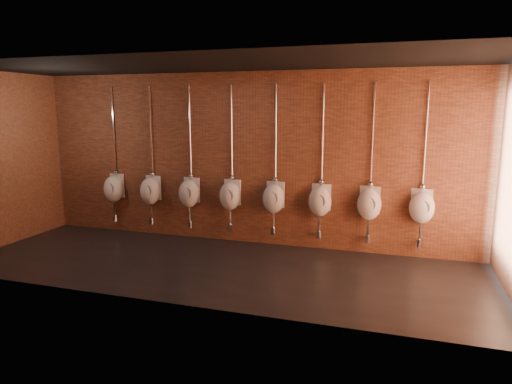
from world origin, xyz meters
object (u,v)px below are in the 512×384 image
urinal_2 (189,193)px  urinal_5 (320,201)px  urinal_1 (150,190)px  urinal_3 (230,195)px  urinal_4 (274,198)px  urinal_6 (369,203)px  urinal_7 (422,207)px  urinal_0 (114,188)px

urinal_2 → urinal_5: 2.55m
urinal_1 → urinal_2: 0.85m
urinal_2 → urinal_3: size_ratio=1.00×
urinal_4 → urinal_6: 1.70m
urinal_2 → urinal_7: bearing=0.0°
urinal_5 → urinal_6: size_ratio=1.00×
urinal_1 → urinal_3: (1.70, 0.00, 0.00)m
urinal_0 → urinal_2: 1.70m
urinal_3 → urinal_5: 1.70m
urinal_4 → urinal_5: (0.85, 0.00, 0.00)m
urinal_0 → urinal_2: same height
urinal_2 → urinal_6: (3.41, 0.00, 0.00)m
urinal_0 → urinal_2: bearing=0.0°
urinal_4 → urinal_5: bearing=0.0°
urinal_0 → urinal_3: 2.55m
urinal_1 → urinal_7: 5.11m
urinal_1 → urinal_4: same height
urinal_0 → urinal_2: (1.70, 0.00, 0.00)m
urinal_3 → urinal_4: (0.85, 0.00, 0.00)m
urinal_3 → urinal_6: bearing=0.0°
urinal_4 → urinal_7: size_ratio=1.00×
urinal_6 → urinal_4: bearing=180.0°
urinal_5 → urinal_7: same height
urinal_3 → urinal_7: size_ratio=1.00×
urinal_1 → urinal_6: (4.26, 0.00, 0.00)m
urinal_0 → urinal_5: size_ratio=1.00×
urinal_2 → urinal_7: same height
urinal_6 → urinal_1: bearing=180.0°
urinal_0 → urinal_5: same height
urinal_1 → urinal_5: bearing=0.0°
urinal_4 → urinal_3: bearing=180.0°
urinal_2 → urinal_3: same height
urinal_3 → urinal_4: same height
urinal_0 → urinal_5: 4.26m
urinal_3 → urinal_7: bearing=0.0°
urinal_0 → urinal_6: (5.11, 0.00, 0.00)m
urinal_4 → urinal_6: bearing=0.0°
urinal_2 → urinal_7: 4.26m
urinal_6 → urinal_7: bearing=0.0°
urinal_7 → urinal_2: bearing=180.0°
urinal_5 → urinal_3: bearing=180.0°
urinal_1 → urinal_2: same height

